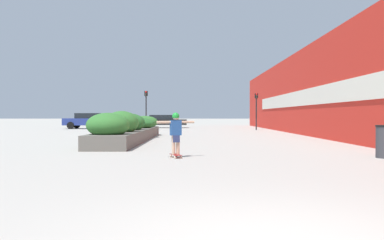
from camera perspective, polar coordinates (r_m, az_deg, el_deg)
The scene contains 9 objects.
building_wall_right at distance 24.99m, azimuth 17.74°, elevation 4.25°, with size 0.67×49.12×5.75m.
planter_box at distance 19.67m, azimuth -9.33°, elevation -1.40°, with size 1.92×12.16×1.51m.
skateboard at distance 11.61m, azimuth -2.49°, elevation -5.41°, with size 0.42×0.64×0.10m.
skateboarder at distance 11.56m, azimuth -2.49°, elevation -1.39°, with size 1.16×0.51×1.30m.
car_leftmost at distance 38.12m, azimuth -15.56°, elevation -0.06°, with size 4.43×2.04×1.53m.
car_center_left at distance 39.64m, azimuth -4.33°, elevation -0.14°, with size 4.73×1.84×1.36m.
car_center_right at distance 40.55m, azimuth 20.26°, elevation -0.01°, with size 4.56×1.85×1.57m.
traffic_light_left at distance 33.92m, azimuth -7.02°, elevation 2.52°, with size 0.28×0.30×3.51m.
traffic_light_right at distance 34.12m, azimuth 9.78°, elevation 2.29°, with size 0.28×0.30×3.30m.
Camera 1 is at (-0.84, -3.69, 1.31)m, focal length 35.00 mm.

